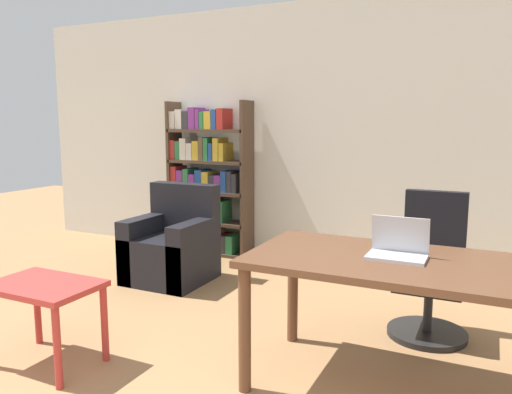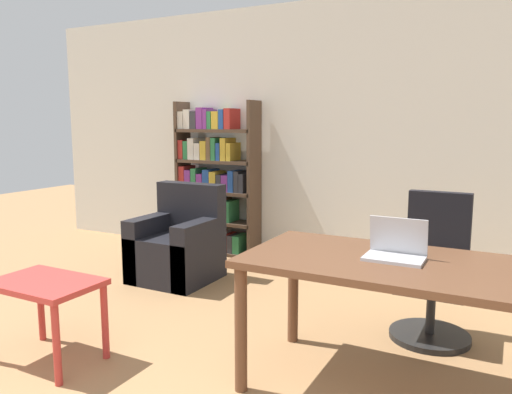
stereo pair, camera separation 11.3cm
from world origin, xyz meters
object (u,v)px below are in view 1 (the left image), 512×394
laptop (398,249)px  bookshelf (205,184)px  armchair (172,248)px  office_chair (431,274)px  desk (416,278)px  side_table_blue (44,297)px

laptop → bookshelf: 3.24m
laptop → armchair: laptop is taller
office_chair → armchair: size_ratio=1.12×
desk → bookshelf: size_ratio=1.05×
office_chair → armchair: office_chair is taller
office_chair → bookshelf: (-2.58, 1.22, 0.37)m
office_chair → side_table_blue: bearing=-143.9°
desk → office_chair: 0.93m
laptop → desk: bearing=-20.5°
side_table_blue → armchair: size_ratio=0.73×
desk → office_chair: (-0.02, 0.90, -0.24)m
side_table_blue → bookshelf: bearing=100.7°
bookshelf → office_chair: bearing=-25.4°
desk → bookshelf: bearing=140.8°
desk → office_chair: bearing=91.0°
side_table_blue → bookshelf: (-0.52, 2.73, 0.36)m
office_chair → armchair: (-2.34, 0.21, -0.12)m
laptop → side_table_blue: laptop is taller
armchair → office_chair: bearing=-5.2°
laptop → armchair: bearing=154.6°
desk → armchair: armchair is taller
armchair → bookshelf: size_ratio=0.52×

